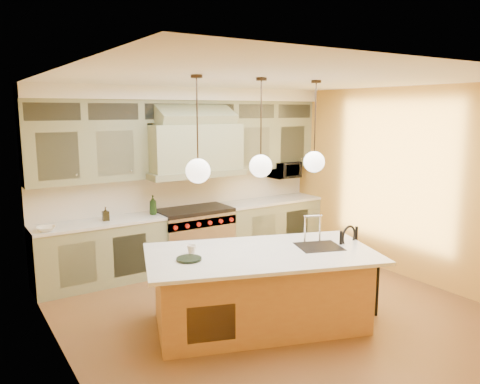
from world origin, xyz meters
TOP-DOWN VIEW (x-y plane):
  - floor at (0.00, 0.00)m, footprint 5.00×5.00m
  - ceiling at (0.00, 0.00)m, footprint 5.00×5.00m
  - wall_back at (0.00, 2.50)m, footprint 5.00×0.00m
  - wall_front at (0.00, -2.50)m, footprint 5.00×0.00m
  - wall_left at (-2.50, 0.00)m, footprint 0.00×5.00m
  - wall_right at (2.50, 0.00)m, footprint 0.00×5.00m
  - back_cabinetry at (0.00, 2.23)m, footprint 5.00×0.77m
  - range at (0.00, 2.14)m, footprint 1.20×0.74m
  - kitchen_island at (-0.35, -0.25)m, footprint 2.95×2.18m
  - counter_stool at (0.82, -0.67)m, footprint 0.46×0.46m
  - microwave at (1.95, 2.25)m, footprint 0.54×0.37m
  - oil_bottle_a at (-0.70, 2.15)m, footprint 0.13×0.13m
  - oil_bottle_b at (-1.44, 2.15)m, footprint 0.10×0.10m
  - fruit_bowl at (-2.30, 1.99)m, footprint 0.28×0.28m
  - cup at (-1.09, 0.07)m, footprint 0.13×0.13m
  - pendant_left at (-1.16, -0.25)m, footprint 0.26×0.26m
  - pendant_center at (-0.36, -0.25)m, footprint 0.26×0.26m
  - pendant_right at (0.44, -0.25)m, footprint 0.26×0.26m

SIDE VIEW (x-z plane):
  - floor at x=0.00m, z-range 0.00..0.00m
  - kitchen_island at x=-0.35m, z-range -0.20..1.15m
  - range at x=0.00m, z-range 0.01..0.97m
  - counter_stool at x=0.82m, z-range 0.08..1.21m
  - fruit_bowl at x=-2.30m, z-range 0.94..1.00m
  - cup at x=-1.09m, z-range 0.92..1.03m
  - oil_bottle_b at x=-1.44m, z-range 0.94..1.15m
  - oil_bottle_a at x=-0.70m, z-range 0.94..1.25m
  - back_cabinetry at x=0.00m, z-range -0.02..2.88m
  - microwave at x=1.95m, z-range 1.30..1.60m
  - wall_back at x=0.00m, z-range -1.05..3.95m
  - wall_front at x=0.00m, z-range -1.05..3.95m
  - wall_left at x=-2.50m, z-range -1.05..3.95m
  - wall_right at x=2.50m, z-range -1.05..3.95m
  - pendant_left at x=-1.16m, z-range 1.39..2.50m
  - pendant_center at x=-0.36m, z-range 1.39..2.50m
  - pendant_right at x=0.44m, z-range 1.39..2.50m
  - ceiling at x=0.00m, z-range 2.90..2.90m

